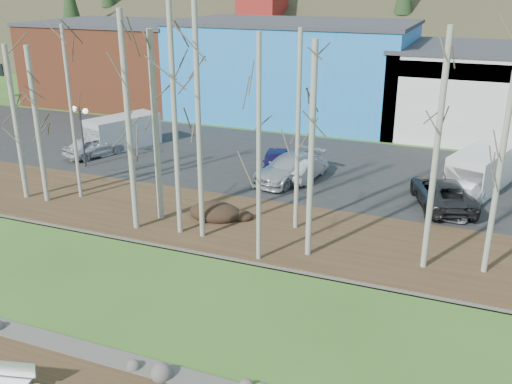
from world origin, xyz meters
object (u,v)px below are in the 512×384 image
at_px(bench_intact, 1,379).
at_px(car_2, 277,162).
at_px(car_0, 94,146).
at_px(van_white, 479,171).
at_px(van_grey, 121,133).
at_px(car_3, 305,168).
at_px(car_5, 460,198).
at_px(street_lamp, 81,120).
at_px(car_1, 289,168).
at_px(car_4, 442,192).

bearing_deg(bench_intact, car_2, 73.93).
distance_m(car_0, van_white, 24.95).
xyz_separation_m(bench_intact, car_2, (0.73, 22.02, 0.38)).
bearing_deg(van_grey, car_3, 15.66).
bearing_deg(car_5, van_grey, -175.92).
relative_size(street_lamp, car_3, 0.95).
height_order(street_lamp, car_0, street_lamp).
xyz_separation_m(car_3, van_grey, (-14.39, 1.57, 0.46)).
xyz_separation_m(car_2, car_3, (1.94, -0.30, -0.05)).
xyz_separation_m(car_3, car_5, (9.14, -1.72, -0.02)).
height_order(car_1, van_grey, van_grey).
xyz_separation_m(car_1, car_3, (0.78, 0.65, -0.11)).
relative_size(street_lamp, van_grey, 0.70).
relative_size(car_4, car_5, 1.24).
relative_size(bench_intact, car_5, 0.45).
relative_size(street_lamp, car_0, 0.93).
xyz_separation_m(car_0, car_2, (12.98, 1.19, 0.01)).
relative_size(bench_intact, car_3, 0.50).
bearing_deg(car_0, street_lamp, 132.88).
bearing_deg(bench_intact, car_0, 106.30).
xyz_separation_m(street_lamp, car_1, (13.26, 2.36, -2.30)).
xyz_separation_m(car_0, car_1, (14.14, 0.24, 0.07)).
xyz_separation_m(car_0, van_white, (24.80, 2.72, 0.43)).
xyz_separation_m(car_1, van_grey, (-13.61, 2.23, 0.34)).
bearing_deg(car_5, street_lamp, -164.75).
distance_m(bench_intact, van_grey, 26.09).
height_order(bench_intact, car_4, car_4).
distance_m(bench_intact, car_3, 21.89).
bearing_deg(car_2, street_lamp, 177.14).
distance_m(car_2, car_4, 10.30).
height_order(car_1, car_5, car_1).
distance_m(bench_intact, car_4, 22.92).
height_order(street_lamp, car_3, street_lamp).
bearing_deg(car_2, bench_intact, -110.07).
relative_size(car_1, van_grey, 0.97).
bearing_deg(car_2, car_4, -28.49).
bearing_deg(car_4, van_white, -134.99).
bearing_deg(street_lamp, car_2, 30.35).
bearing_deg(van_grey, bench_intact, -41.38).
bearing_deg(van_white, bench_intact, -99.89).
relative_size(bench_intact, van_white, 0.36).
height_order(car_2, van_grey, van_grey).
bearing_deg(street_lamp, car_1, 25.13).
distance_m(car_2, car_5, 11.25).
xyz_separation_m(street_lamp, car_0, (-0.88, 2.13, -2.37)).
bearing_deg(car_4, car_1, -24.26).
relative_size(bench_intact, street_lamp, 0.52).
relative_size(street_lamp, car_5, 0.86).
bearing_deg(car_0, car_3, -156.11).
height_order(street_lamp, car_5, street_lamp).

